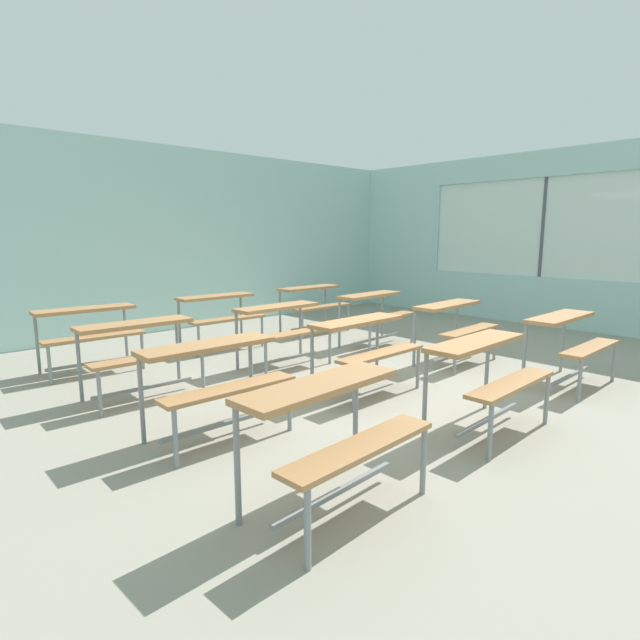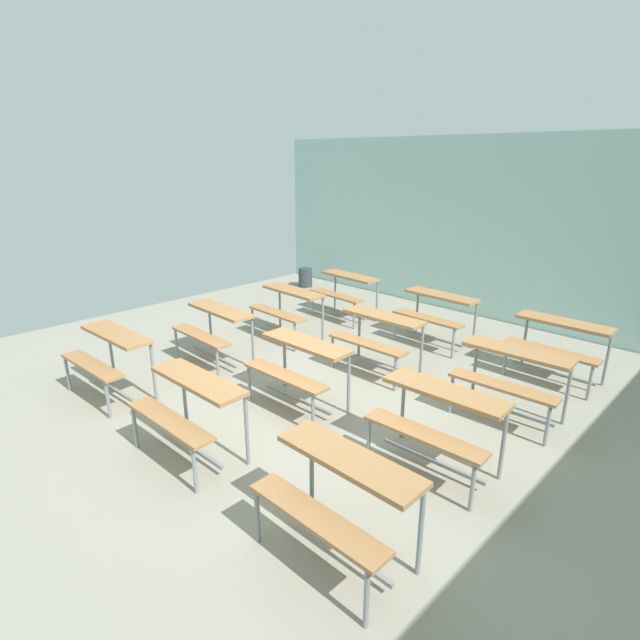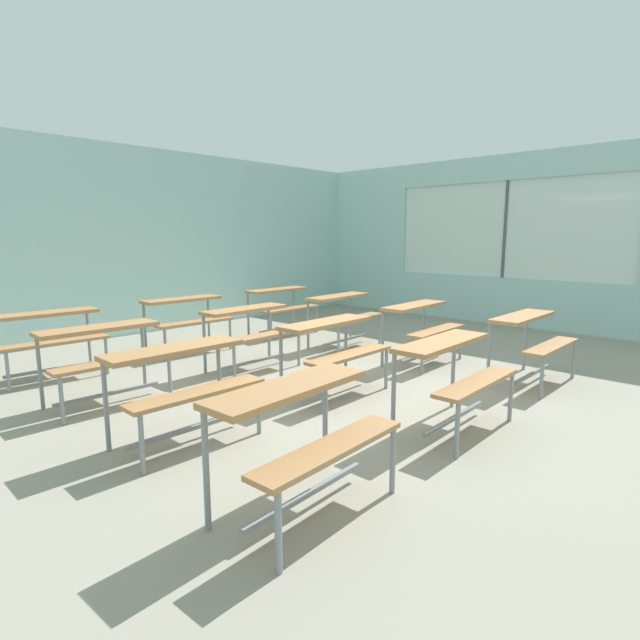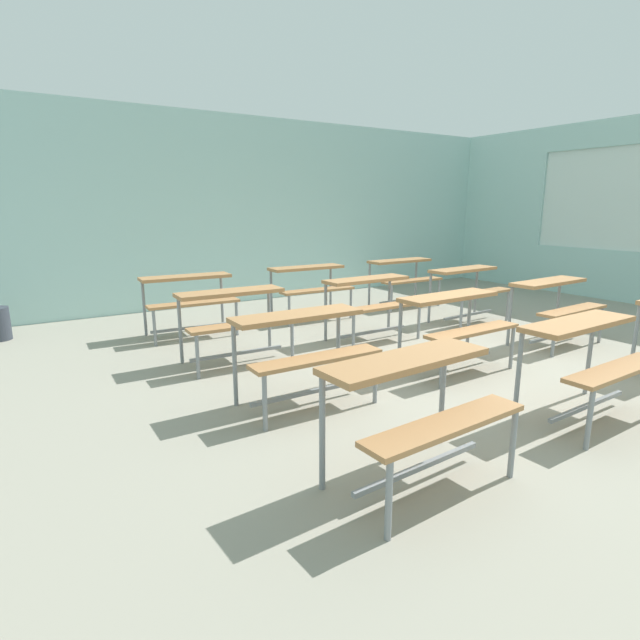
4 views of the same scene
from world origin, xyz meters
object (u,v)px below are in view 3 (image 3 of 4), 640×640
Objects in this scene: desk_bench_r0c1 at (454,363)px; desk_bench_r2c0 at (104,346)px; desk_bench_r2c1 at (251,323)px; desk_bench_r2c2 at (344,308)px; desk_bench_r3c1 at (187,311)px; desk_bench_r3c0 at (49,329)px; desk_bench_r0c2 at (532,332)px; desk_bench_r1c0 at (182,372)px; desk_bench_r3c2 at (282,300)px; desk_bench_r1c1 at (334,340)px; desk_bench_r0c0 at (303,418)px; desk_bench_r1c2 at (422,319)px.

desk_bench_r0c1 and desk_bench_r2c0 have the same top height.
desk_bench_r2c0 and desk_bench_r2c1 have the same top height.
desk_bench_r2c2 is at bearing 0.10° from desk_bench_r2c1.
desk_bench_r3c0 is at bearing -178.15° from desk_bench_r3c1.
desk_bench_r0c2 is at bearing -35.91° from desk_bench_r2c0.
desk_bench_r1c0 is (-1.68, 1.39, 0.00)m from desk_bench_r0c1.
desk_bench_r1c1 is at bearing -122.59° from desk_bench_r3c2.
desk_bench_r3c0 is 1.77m from desk_bench_r3c1.
desk_bench_r0c1 and desk_bench_r1c1 have the same top height.
desk_bench_r1c2 is at bearing 18.76° from desk_bench_r0c0.
desk_bench_r1c2 is (3.40, -0.01, 0.00)m from desk_bench_r1c0.
desk_bench_r0c0 is at bearing -88.96° from desk_bench_r2c0.
desk_bench_r1c2 is 1.02× the size of desk_bench_r3c2.
desk_bench_r0c2 is 1.00× the size of desk_bench_r1c0.
desk_bench_r3c2 is at bearing 0.57° from desk_bench_r3c1.
desk_bench_r0c2 is at bearing -2.42° from desk_bench_r0c0.
desk_bench_r2c1 is at bearing 0.37° from desk_bench_r2c0.
desk_bench_r1c0 is 0.98× the size of desk_bench_r1c2.
desk_bench_r0c0 is 1.01× the size of desk_bench_r0c1.
desk_bench_r2c0 is (-1.73, 1.39, 0.00)m from desk_bench_r1c1.
desk_bench_r1c2 is 1.00× the size of desk_bench_r3c0.
desk_bench_r0c2 is at bearing -64.78° from desk_bench_r3c1.
desk_bench_r2c0 and desk_bench_r3c2 have the same top height.
desk_bench_r2c1 is (1.75, -0.04, 0.00)m from desk_bench_r2c0.
desk_bench_r2c1 is (1.72, 1.30, 0.00)m from desk_bench_r1c0.
desk_bench_r0c0 is 4.43m from desk_bench_r3c1.
desk_bench_r3c2 is at bearing 86.43° from desk_bench_r1c2.
desk_bench_r1c2 is 2.67m from desk_bench_r3c2.
desk_bench_r1c2 is 4.39m from desk_bench_r3c0.
desk_bench_r3c0 is 1.01× the size of desk_bench_r3c1.
desk_bench_r0c1 and desk_bench_r0c2 have the same top height.
desk_bench_r3c0 is at bearing 156.07° from desk_bench_r2c2.
desk_bench_r0c0 and desk_bench_r2c2 have the same top height.
desk_bench_r1c1 and desk_bench_r1c2 have the same top height.
desk_bench_r1c1 is (1.75, 1.33, 0.00)m from desk_bench_r0c0.
desk_bench_r1c2 is at bearing -95.25° from desk_bench_r2c2.
desk_bench_r1c1 is at bearing -37.15° from desk_bench_r2c0.
desk_bench_r0c2 is 0.99× the size of desk_bench_r1c1.
desk_bench_r0c0 is 3.72m from desk_bench_r1c2.
desk_bench_r2c0 is (-0.03, 1.34, 0.00)m from desk_bench_r1c0.
desk_bench_r1c0 and desk_bench_r3c2 have the same top height.
desk_bench_r2c1 is at bearing 139.52° from desk_bench_r1c2.
desk_bench_r2c2 is (0.05, 1.34, 0.00)m from desk_bench_r1c2.
desk_bench_r2c0 and desk_bench_r3c0 have the same top height.
desk_bench_r0c0 is at bearing -144.30° from desk_bench_r1c1.
desk_bench_r1c0 is at bearing 138.68° from desk_bench_r0c1.
desk_bench_r1c2 is 1.00× the size of desk_bench_r2c2.
desk_bench_r0c2 is 0.99× the size of desk_bench_r2c0.
desk_bench_r3c1 is at bearing 89.67° from desk_bench_r2c1.
desk_bench_r0c2 is at bearing -20.49° from desk_bench_r1c0.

